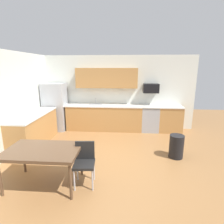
{
  "coord_description": "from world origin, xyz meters",
  "views": [
    {
      "loc": [
        0.39,
        -4.14,
        2.27
      ],
      "look_at": [
        0.0,
        1.0,
        1.0
      ],
      "focal_mm": 29.15,
      "sensor_mm": 36.0,
      "label": 1
    }
  ],
  "objects_px": {
    "microwave": "(151,88)",
    "refrigerator": "(55,107)",
    "oven_range": "(150,119)",
    "dining_table": "(43,152)",
    "trash_bin": "(176,146)",
    "chair_near_table": "(85,160)"
  },
  "relations": [
    {
      "from": "trash_bin",
      "to": "refrigerator",
      "type": "bearing_deg",
      "value": 153.46
    },
    {
      "from": "oven_range",
      "to": "dining_table",
      "type": "xyz_separation_m",
      "value": [
        -2.46,
        -3.36,
        0.23
      ]
    },
    {
      "from": "microwave",
      "to": "dining_table",
      "type": "height_order",
      "value": "microwave"
    },
    {
      "from": "refrigerator",
      "to": "trash_bin",
      "type": "height_order",
      "value": "refrigerator"
    },
    {
      "from": "oven_range",
      "to": "dining_table",
      "type": "relative_size",
      "value": 0.65
    },
    {
      "from": "microwave",
      "to": "chair_near_table",
      "type": "bearing_deg",
      "value": -116.46
    },
    {
      "from": "refrigerator",
      "to": "dining_table",
      "type": "bearing_deg",
      "value": -72.97
    },
    {
      "from": "microwave",
      "to": "chair_near_table",
      "type": "height_order",
      "value": "microwave"
    },
    {
      "from": "refrigerator",
      "to": "trash_bin",
      "type": "xyz_separation_m",
      "value": [
        3.89,
        -1.94,
        -0.56
      ]
    },
    {
      "from": "microwave",
      "to": "refrigerator",
      "type": "bearing_deg",
      "value": -177.02
    },
    {
      "from": "refrigerator",
      "to": "microwave",
      "type": "height_order",
      "value": "refrigerator"
    },
    {
      "from": "oven_range",
      "to": "microwave",
      "type": "bearing_deg",
      "value": 90.0
    },
    {
      "from": "microwave",
      "to": "chair_near_table",
      "type": "xyz_separation_m",
      "value": [
        -1.67,
        -3.36,
        -1.05
      ]
    },
    {
      "from": "oven_range",
      "to": "microwave",
      "type": "height_order",
      "value": "microwave"
    },
    {
      "from": "chair_near_table",
      "to": "trash_bin",
      "type": "relative_size",
      "value": 1.42
    },
    {
      "from": "refrigerator",
      "to": "oven_range",
      "type": "bearing_deg",
      "value": 1.32
    },
    {
      "from": "oven_range",
      "to": "microwave",
      "type": "xyz_separation_m",
      "value": [
        -0.0,
        0.1,
        1.1
      ]
    },
    {
      "from": "microwave",
      "to": "chair_near_table",
      "type": "distance_m",
      "value": 3.9
    },
    {
      "from": "chair_near_table",
      "to": "trash_bin",
      "type": "xyz_separation_m",
      "value": [
        2.1,
        1.24,
        -0.2
      ]
    },
    {
      "from": "refrigerator",
      "to": "oven_range",
      "type": "distance_m",
      "value": 3.48
    },
    {
      "from": "chair_near_table",
      "to": "trash_bin",
      "type": "bearing_deg",
      "value": 30.47
    },
    {
      "from": "chair_near_table",
      "to": "oven_range",
      "type": "bearing_deg",
      "value": 62.84
    }
  ]
}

